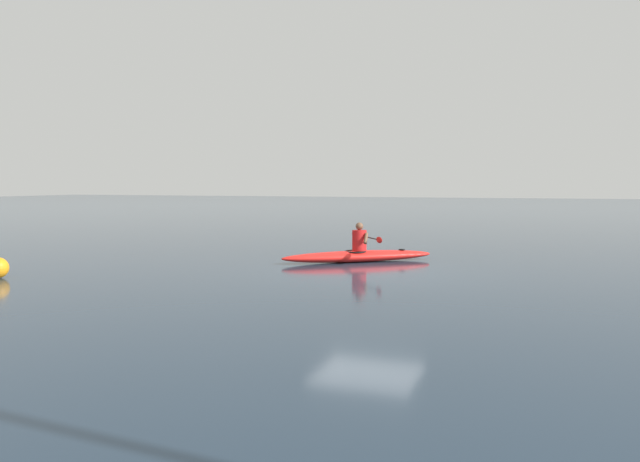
# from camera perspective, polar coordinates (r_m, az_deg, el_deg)

# --- Properties ---
(ground_plane) EXTENTS (160.00, 160.00, 0.00)m
(ground_plane) POSITION_cam_1_polar(r_m,az_deg,el_deg) (15.04, 4.46, -3.93)
(ground_plane) COLOR #1E2D3D
(kayak) EXTENTS (3.92, 3.18, 0.31)m
(kayak) POSITION_cam_1_polar(r_m,az_deg,el_deg) (17.22, 3.54, -2.33)
(kayak) COLOR red
(kayak) RESTS_ON ground
(kayaker) EXTENTS (1.42, 1.88, 0.78)m
(kayaker) POSITION_cam_1_polar(r_m,az_deg,el_deg) (17.18, 3.70, -0.73)
(kayaker) COLOR red
(kayaker) RESTS_ON kayak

